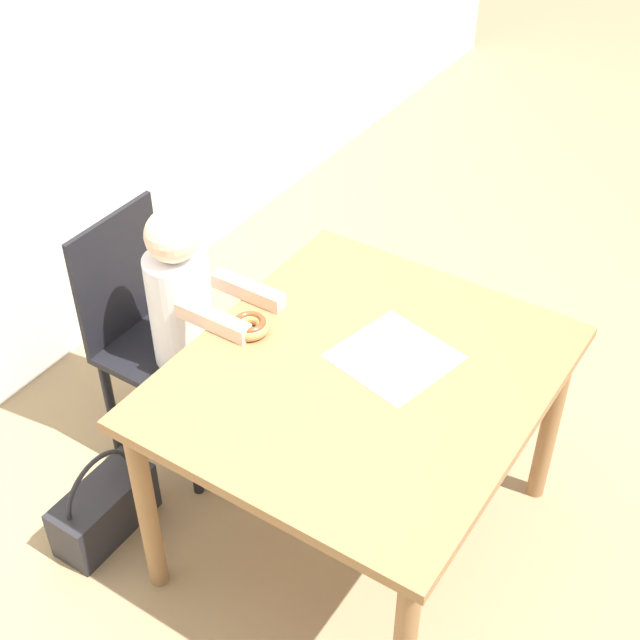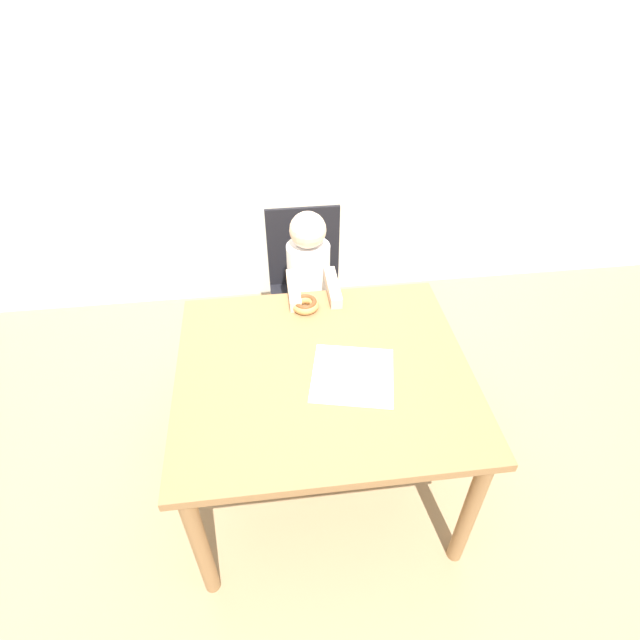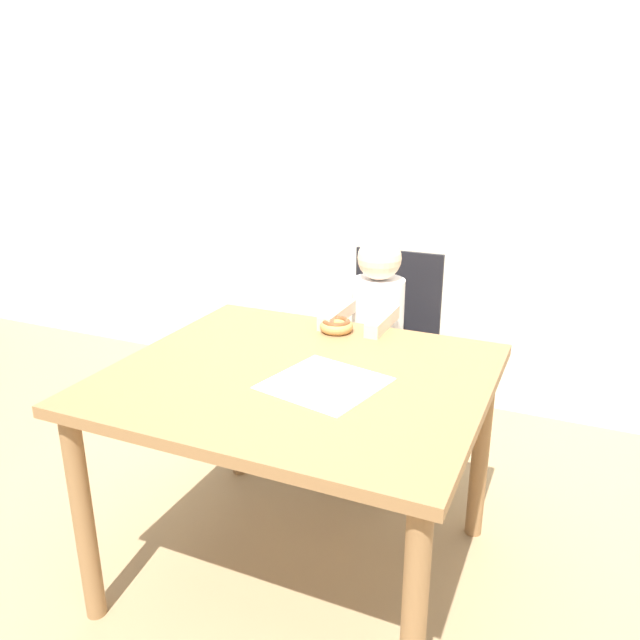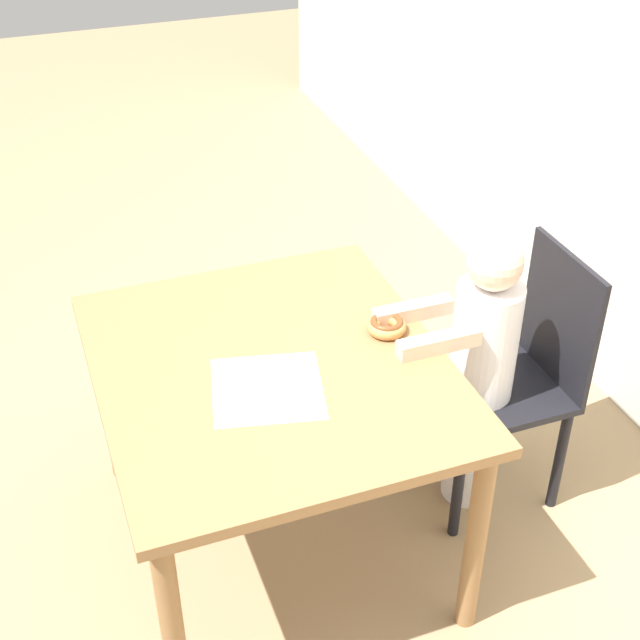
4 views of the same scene
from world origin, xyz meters
TOP-DOWN VIEW (x-y plane):
  - ground_plane at (0.00, 0.00)m, footprint 12.00×12.00m
  - wall_back at (0.00, 1.49)m, footprint 8.00×0.05m
  - dining_table at (0.00, 0.00)m, footprint 1.11×0.98m
  - chair at (0.02, 0.82)m, footprint 0.38×0.44m
  - child_figure at (0.02, 0.68)m, footprint 0.23×0.44m
  - donut at (-0.03, 0.37)m, footprint 0.12×0.12m
  - napkin at (0.10, -0.04)m, footprint 0.36×0.36m
  - handbag at (-0.44, 0.70)m, footprint 0.36×0.16m

SIDE VIEW (x-z plane):
  - ground_plane at x=0.00m, z-range 0.00..0.00m
  - handbag at x=-0.44m, z-range -0.06..0.28m
  - chair at x=0.02m, z-range 0.01..0.91m
  - child_figure at x=0.02m, z-range 0.02..1.04m
  - dining_table at x=0.00m, z-range 0.27..1.00m
  - napkin at x=0.10m, z-range 0.73..0.73m
  - donut at x=-0.03m, z-range 0.73..0.77m
  - wall_back at x=0.00m, z-range 0.00..2.50m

